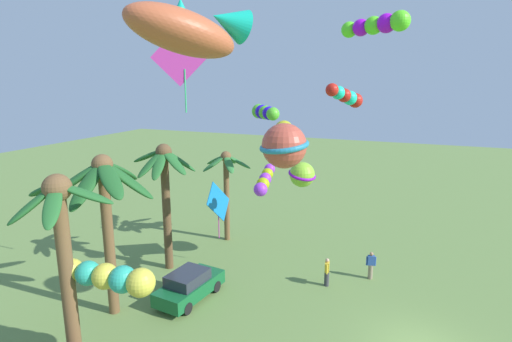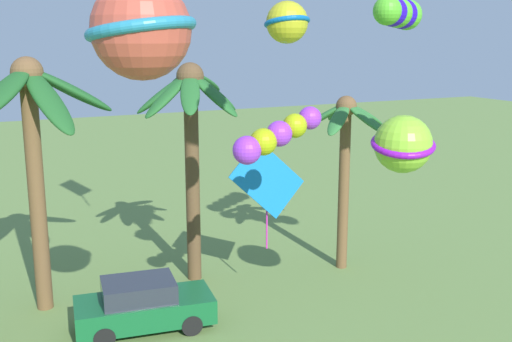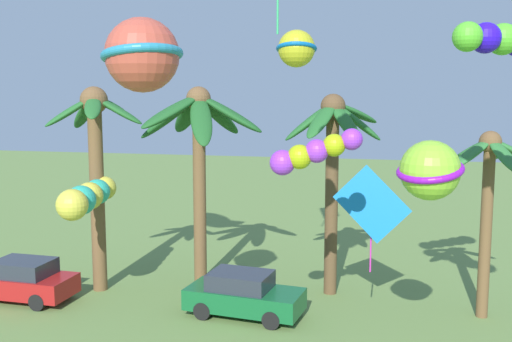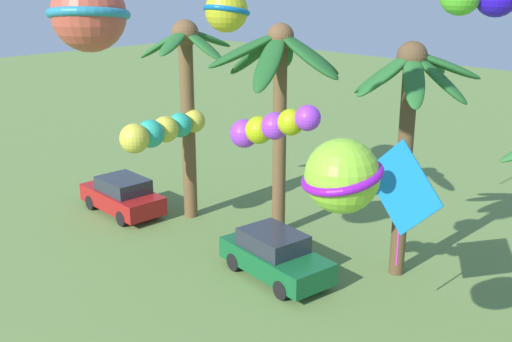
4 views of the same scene
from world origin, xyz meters
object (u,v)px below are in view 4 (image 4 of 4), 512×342
at_px(kite_tube_5, 271,127).
at_px(kite_tube_0, 162,130).
at_px(kite_ball_9, 89,14).
at_px(palm_tree_0, 279,75).
at_px(parked_car_0, 123,195).
at_px(palm_tree_1, 409,103).
at_px(kite_ball_6, 342,176).
at_px(kite_ball_8, 226,11).
at_px(parked_car_1, 275,255).
at_px(kite_diamond_3, 402,189).
at_px(palm_tree_3, 187,80).

bearing_deg(kite_tube_5, kite_tube_0, 160.37).
bearing_deg(kite_ball_9, kite_tube_0, 130.24).
height_order(palm_tree_0, kite_tube_5, palm_tree_0).
bearing_deg(parked_car_0, kite_ball_9, -35.61).
xyz_separation_m(parked_car_0, kite_tube_0, (2.67, 0.14, 3.15)).
bearing_deg(palm_tree_1, parked_car_0, -163.26).
bearing_deg(parked_car_0, kite_ball_6, -15.90).
height_order(kite_ball_6, kite_ball_8, kite_ball_8).
height_order(kite_tube_0, kite_ball_6, kite_ball_6).
bearing_deg(parked_car_1, palm_tree_0, 131.89).
distance_m(palm_tree_0, parked_car_0, 8.34).
bearing_deg(kite_tube_0, palm_tree_0, 42.46).
xyz_separation_m(palm_tree_0, kite_ball_6, (8.08, -6.94, -0.27)).
xyz_separation_m(parked_car_0, parked_car_1, (8.24, 0.26, 0.00)).
relative_size(parked_car_0, kite_diamond_3, 1.13).
bearing_deg(palm_tree_1, kite_diamond_3, -59.44).
bearing_deg(palm_tree_3, palm_tree_0, 19.30).
xyz_separation_m(parked_car_0, kite_tube_5, (10.90, -2.80, 5.18)).
height_order(palm_tree_0, kite_ball_6, palm_tree_0).
xyz_separation_m(palm_tree_0, kite_tube_0, (-3.12, -2.86, -2.06)).
xyz_separation_m(parked_car_0, kite_diamond_3, (12.41, 0.68, 3.16)).
bearing_deg(palm_tree_0, kite_tube_5, -48.58).
bearing_deg(kite_diamond_3, palm_tree_0, 160.73).
height_order(parked_car_0, kite_diamond_3, kite_diamond_3).
bearing_deg(palm_tree_3, kite_ball_9, -54.55).
bearing_deg(kite_tube_0, kite_diamond_3, 3.19).
bearing_deg(palm_tree_3, parked_car_1, -13.84).
relative_size(palm_tree_3, kite_ball_8, 6.92).
bearing_deg(palm_tree_3, kite_ball_8, -33.83).
bearing_deg(kite_ball_6, kite_tube_5, 158.83).
bearing_deg(kite_tube_5, palm_tree_3, 152.37).
relative_size(palm_tree_1, parked_car_0, 1.89).
bearing_deg(kite_diamond_3, kite_ball_9, -132.89).
bearing_deg(palm_tree_0, kite_ball_9, -80.97).
bearing_deg(kite_ball_9, kite_diamond_3, 47.11).
bearing_deg(kite_ball_8, palm_tree_3, 146.17).
height_order(kite_diamond_3, kite_ball_6, kite_ball_6).
xyz_separation_m(palm_tree_3, parked_car_0, (-2.23, -1.74, -4.74)).
bearing_deg(kite_tube_5, palm_tree_1, 90.23).
bearing_deg(parked_car_0, parked_car_1, 1.81).
xyz_separation_m(palm_tree_0, kite_ball_8, (4.83, -6.87, 2.64)).
relative_size(parked_car_0, kite_ball_9, 1.42).
xyz_separation_m(palm_tree_1, kite_ball_6, (3.00, -7.22, 0.06)).
distance_m(kite_tube_0, kite_ball_6, 12.06).
relative_size(palm_tree_3, parked_car_1, 1.90).
bearing_deg(palm_tree_3, parked_car_0, -141.96).
xyz_separation_m(kite_tube_0, kite_ball_9, (4.40, -5.20, 4.52)).
relative_size(palm_tree_1, kite_ball_6, 3.46).
height_order(palm_tree_3, parked_car_1, palm_tree_3).
distance_m(parked_car_0, kite_tube_0, 4.13).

